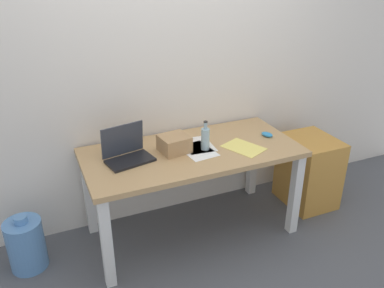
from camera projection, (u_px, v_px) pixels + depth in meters
ground_plane at (192, 230)px, 3.30m from camera, size 8.00×8.00×0.00m
back_wall at (170, 63)px, 3.11m from camera, size 5.20×0.08×2.60m
desk at (192, 162)px, 3.03m from camera, size 1.62×0.77×0.74m
laptop_left at (127, 152)px, 2.82m from camera, size 0.36×0.27×0.25m
beer_bottle at (205, 138)px, 2.95m from camera, size 0.06×0.06×0.23m
computer_mouse at (267, 134)px, 3.20m from camera, size 0.09×0.12×0.03m
cardboard_box at (174, 144)px, 2.94m from camera, size 0.23×0.22×0.12m
paper_sheet_near_back at (198, 145)px, 3.06m from camera, size 0.23×0.31×0.00m
paper_sheet_front_right at (244, 148)px, 3.02m from camera, size 0.31×0.36×0.00m
paper_sheet_center at (198, 151)px, 2.97m from camera, size 0.24×0.32×0.00m
water_cooler_jug at (26, 244)px, 2.84m from camera, size 0.26×0.26×0.43m
filing_cabinet at (308, 171)px, 3.57m from camera, size 0.40×0.48×0.63m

